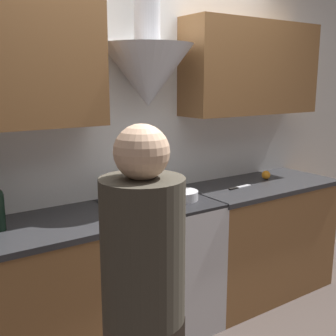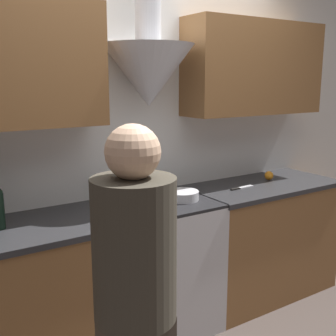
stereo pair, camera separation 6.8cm
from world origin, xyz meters
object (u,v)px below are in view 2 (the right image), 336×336
at_px(orange_fruit, 269,176).
at_px(stock_pot, 138,196).
at_px(person_foreground_left, 135,310).
at_px(mixing_bowl, 182,195).
at_px(stove_range, 160,265).

bearing_deg(orange_fruit, stock_pot, -177.76).
distance_m(stock_pot, person_foreground_left, 1.20).
bearing_deg(mixing_bowl, orange_fruit, 5.89).
bearing_deg(stove_range, person_foreground_left, -125.78).
xyz_separation_m(stock_pot, orange_fruit, (1.24, 0.05, -0.03)).
height_order(stove_range, stock_pot, stock_pot).
relative_size(stock_pot, person_foreground_left, 0.17).
height_order(stock_pot, person_foreground_left, person_foreground_left).
distance_m(stove_range, person_foreground_left, 1.34).
height_order(stove_range, orange_fruit, orange_fruit).
bearing_deg(orange_fruit, person_foreground_left, -149.10).
xyz_separation_m(stock_pot, person_foreground_left, (-0.59, -1.04, -0.11)).
bearing_deg(person_foreground_left, mixing_bowl, 47.82).
bearing_deg(stove_range, mixing_bowl, -12.98).
bearing_deg(mixing_bowl, stock_pot, 171.66).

